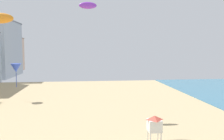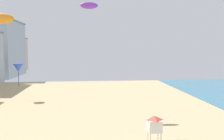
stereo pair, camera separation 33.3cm
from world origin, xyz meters
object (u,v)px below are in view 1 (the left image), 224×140
kite_purple_parafoil (88,5)px  kite_orange_parafoil (0,18)px  lifeguard_stand (154,124)px  kite_blue_delta (16,68)px

kite_purple_parafoil → kite_orange_parafoil: kite_purple_parafoil is taller
kite_purple_parafoil → kite_orange_parafoil: size_ratio=1.02×
kite_purple_parafoil → kite_orange_parafoil: (-7.15, -10.40, -2.92)m
lifeguard_stand → kite_purple_parafoil: (-5.34, 11.29, 11.66)m
kite_blue_delta → kite_purple_parafoil: size_ratio=1.71×
kite_blue_delta → kite_purple_parafoil: 16.59m
lifeguard_stand → kite_purple_parafoil: 17.08m
kite_blue_delta → kite_orange_parafoil: 20.48m
lifeguard_stand → kite_orange_parafoil: bearing=177.2°
kite_orange_parafoil → lifeguard_stand: bearing=-4.1°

